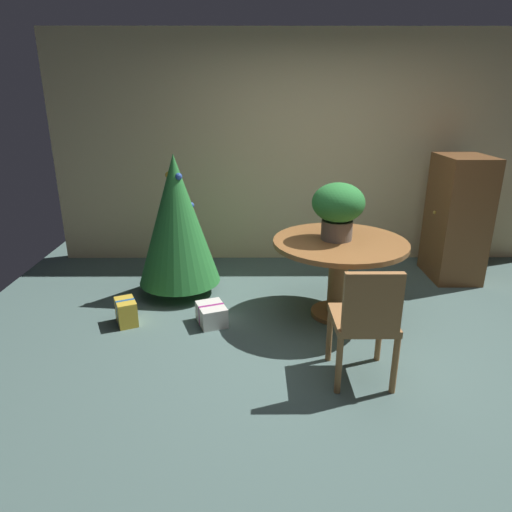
{
  "coord_description": "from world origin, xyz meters",
  "views": [
    {
      "loc": [
        -0.69,
        -3.16,
        1.92
      ],
      "look_at": [
        -0.67,
        0.38,
        0.65
      ],
      "focal_mm": 31.82,
      "sensor_mm": 36.0,
      "label": 1
    }
  ],
  "objects": [
    {
      "name": "gift_box_gold",
      "position": [
        -1.81,
        0.44,
        0.11
      ],
      "size": [
        0.24,
        0.28,
        0.23
      ],
      "color": "gold",
      "rests_on": "ground_plane"
    },
    {
      "name": "wooden_chair_near",
      "position": [
        0.07,
        -0.43,
        0.49
      ],
      "size": [
        0.42,
        0.44,
        0.88
      ],
      "color": "#9E6B3D",
      "rests_on": "ground_plane"
    },
    {
      "name": "holiday_tree",
      "position": [
        -1.44,
        1.1,
        0.77
      ],
      "size": [
        0.81,
        0.81,
        1.4
      ],
      "color": "brown",
      "rests_on": "ground_plane"
    },
    {
      "name": "round_dining_table",
      "position": [
        0.07,
        0.6,
        0.56
      ],
      "size": [
        1.17,
        1.17,
        0.72
      ],
      "color": "brown",
      "rests_on": "ground_plane"
    },
    {
      "name": "flower_vase",
      "position": [
        0.03,
        0.64,
        1.01
      ],
      "size": [
        0.45,
        0.45,
        0.5
      ],
      "color": "#665B51",
      "rests_on": "round_dining_table"
    },
    {
      "name": "wooden_cabinet",
      "position": [
        1.49,
        1.54,
        0.66
      ],
      "size": [
        0.51,
        0.66,
        1.33
      ],
      "color": "brown",
      "rests_on": "ground_plane"
    },
    {
      "name": "ground_plane",
      "position": [
        0.0,
        0.0,
        0.0
      ],
      "size": [
        6.6,
        6.6,
        0.0
      ],
      "primitive_type": "plane",
      "color": "#4C6660"
    },
    {
      "name": "back_wall_panel",
      "position": [
        0.0,
        2.2,
        1.3
      ],
      "size": [
        6.0,
        0.1,
        2.6
      ],
      "primitive_type": "cube",
      "color": "beige",
      "rests_on": "ground_plane"
    },
    {
      "name": "gift_box_cream",
      "position": [
        -1.06,
        0.44,
        0.09
      ],
      "size": [
        0.31,
        0.35,
        0.18
      ],
      "color": "silver",
      "rests_on": "ground_plane"
    }
  ]
}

